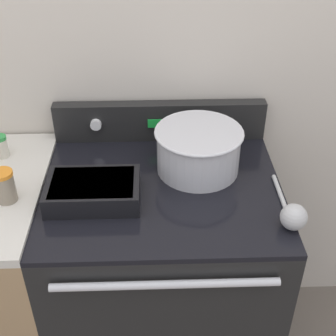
{
  "coord_description": "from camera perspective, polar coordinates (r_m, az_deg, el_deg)",
  "views": [
    {
      "loc": [
        -0.02,
        -0.88,
        1.84
      ],
      "look_at": [
        0.02,
        0.34,
        0.97
      ],
      "focal_mm": 50.0,
      "sensor_mm": 36.0,
      "label": 1
    }
  ],
  "objects": [
    {
      "name": "spice_jar_green_cap",
      "position": [
        1.72,
        -19.66,
        2.51
      ],
      "size": [
        0.05,
        0.05,
        0.08
      ],
      "color": "beige",
      "rests_on": "side_counter"
    },
    {
      "name": "mixing_bowl",
      "position": [
        1.56,
        3.73,
        2.46
      ],
      "size": [
        0.29,
        0.29,
        0.15
      ],
      "color": "silver",
      "rests_on": "stove_range"
    },
    {
      "name": "ladle",
      "position": [
        1.4,
        14.94,
        -5.59
      ],
      "size": [
        0.08,
        0.28,
        0.08
      ],
      "color": "#B7B7B7",
      "rests_on": "stove_range"
    },
    {
      "name": "control_panel",
      "position": [
        1.74,
        -0.99,
        5.76
      ],
      "size": [
        0.78,
        0.07,
        0.15
      ],
      "color": "black",
      "rests_on": "stove_range"
    },
    {
      "name": "stove_range",
      "position": [
        1.84,
        -0.62,
        -13.61
      ],
      "size": [
        0.78,
        0.69,
        0.91
      ],
      "color": "black",
      "rests_on": "ground_plane"
    },
    {
      "name": "casserole_dish",
      "position": [
        1.46,
        -9.13,
        -2.64
      ],
      "size": [
        0.29,
        0.19,
        0.07
      ],
      "color": "black",
      "rests_on": "stove_range"
    },
    {
      "name": "kitchen_wall",
      "position": [
        1.68,
        -1.12,
        14.62
      ],
      "size": [
        8.0,
        0.05,
        2.5
      ],
      "color": "beige",
      "rests_on": "ground_plane"
    },
    {
      "name": "spice_jar_orange_cap",
      "position": [
        1.5,
        -19.3,
        -2.09
      ],
      "size": [
        0.07,
        0.07,
        0.11
      ],
      "color": "gray",
      "rests_on": "side_counter"
    }
  ]
}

